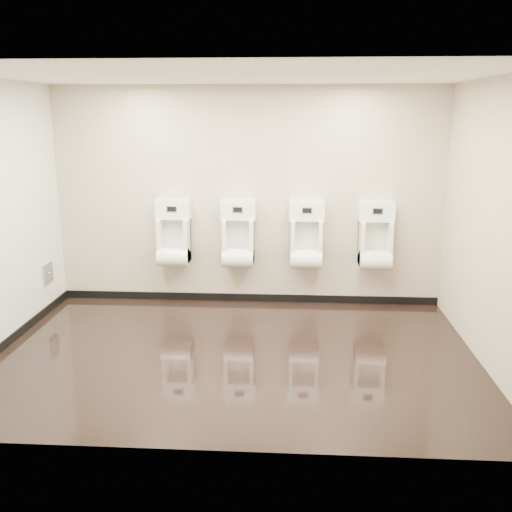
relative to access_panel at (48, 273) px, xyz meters
The scene contains 12 objects.
ground 2.80m from the access_panel, 25.81° to the right, with size 5.00×3.50×0.00m, color black.
ceiling 3.59m from the access_panel, 25.81° to the right, with size 5.00×3.50×0.00m, color white.
back_wall 2.70m from the access_panel, 12.50° to the left, with size 5.00×0.02×2.80m, color #BEAF95.
front_wall 3.96m from the access_panel, 49.93° to the right, with size 5.00×0.02×2.80m, color #BEAF95.
right_wall 5.20m from the access_panel, 13.54° to the right, with size 0.02×3.50×2.80m, color #BEAF95.
skirting_back 2.58m from the access_panel, 12.23° to the left, with size 5.00×0.02×0.10m, color black.
skirting_left 1.28m from the access_panel, 90.30° to the right, with size 0.02×3.50×0.10m, color black.
access_panel is the anchor object (origin of this frame).
urinal_0 1.63m from the access_panel, 14.61° to the left, with size 0.45×0.34×0.85m.
urinal_1 2.44m from the access_panel, ahead, with size 0.45×0.34×0.85m.
urinal_2 3.29m from the access_panel, ahead, with size 0.45×0.34×0.85m.
urinal_3 4.15m from the access_panel, ahead, with size 0.45×0.34×0.85m.
Camera 1 is at (0.56, -5.51, 2.47)m, focal length 40.00 mm.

